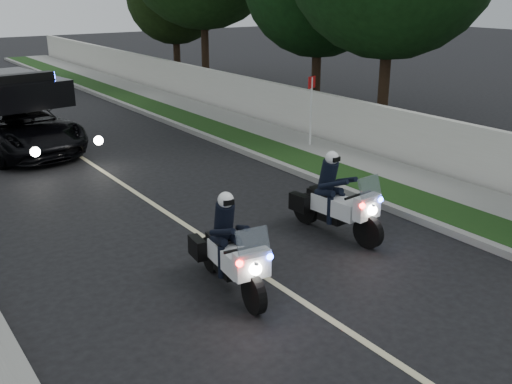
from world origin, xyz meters
The scene contains 13 objects.
curb_right centered at (4.10, 10.00, 0.07)m, with size 0.20×60.00×0.15m, color gray.
grass_verge centered at (4.80, 10.00, 0.08)m, with size 1.20×60.00×0.16m, color #193814.
sidewalk_right centered at (6.10, 10.00, 0.08)m, with size 1.40×60.00×0.16m, color gray.
property_wall centered at (7.10, 10.00, 0.75)m, with size 0.22×60.00×1.50m, color beige.
lane_marking centered at (0.00, 10.00, 0.00)m, with size 0.12×50.00×0.01m, color #BFB78C.
police_moto_left centered at (-0.71, 4.22, 0.00)m, with size 0.68×1.93×1.64m, color silver, non-canonical shape.
police_moto_right centered at (2.21, 4.96, 0.00)m, with size 0.70×1.99×1.69m, color silver, non-canonical shape.
police_suv centered at (-1.25, 15.08, 0.00)m, with size 2.46×5.31×2.58m, color black.
sign_post centered at (6.00, 10.26, 0.00)m, with size 0.36×0.36×2.27m, color #9D100B, non-canonical shape.
tree_right_b centered at (9.39, 10.59, 0.00)m, with size 6.75×6.75×11.25m, color #123612, non-canonical shape.
tree_right_c centered at (10.10, 14.85, 0.00)m, with size 5.74×5.74×9.56m, color black, non-canonical shape.
tree_right_d centered at (9.48, 22.43, 0.00)m, with size 7.54×7.54×12.57m, color #1B3F15, non-canonical shape.
tree_right_e centered at (9.63, 25.69, 0.00)m, with size 4.98×4.98×8.30m, color black, non-canonical shape.
Camera 1 is at (-5.28, -3.05, 4.66)m, focal length 41.47 mm.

